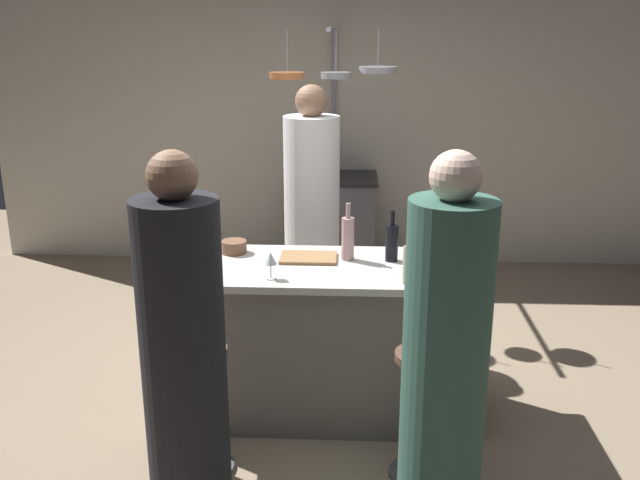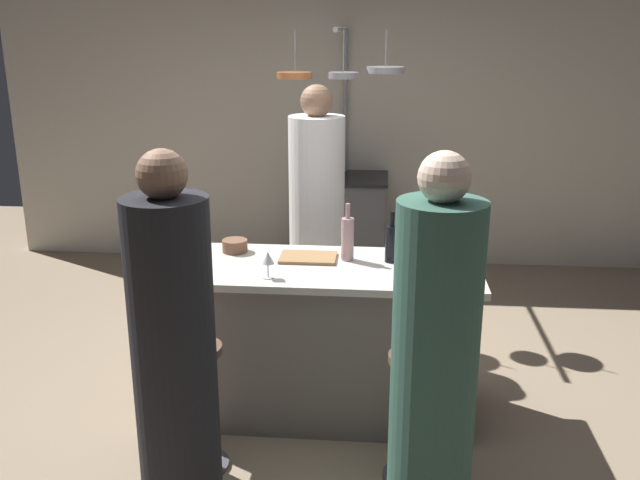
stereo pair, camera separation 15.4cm
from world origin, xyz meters
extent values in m
plane|color=gray|center=(0.00, 0.00, 0.00)|extent=(9.00, 9.00, 0.00)
cube|color=beige|center=(0.00, 2.85, 1.30)|extent=(6.40, 0.16, 2.60)
cube|color=slate|center=(0.00, 0.00, 0.43)|extent=(1.72, 0.66, 0.86)
cube|color=beige|center=(0.00, 0.00, 0.88)|extent=(1.80, 0.72, 0.04)
cube|color=#47474C|center=(0.00, 2.45, 0.43)|extent=(0.76, 0.60, 0.86)
cube|color=black|center=(0.00, 2.45, 0.88)|extent=(0.80, 0.64, 0.03)
cylinder|color=white|center=(-0.10, 1.00, 0.80)|extent=(0.38, 0.38, 1.60)
sphere|color=#8C664C|center=(-0.10, 1.00, 1.70)|extent=(0.22, 0.22, 0.22)
cylinder|color=#4C4C51|center=(-0.54, -0.62, 0.01)|extent=(0.28, 0.28, 0.02)
cylinder|color=#4C4C51|center=(-0.54, -0.62, 0.33)|extent=(0.06, 0.06, 0.62)
cylinder|color=brown|center=(-0.54, -0.62, 0.66)|extent=(0.26, 0.26, 0.04)
cylinder|color=black|center=(-0.53, -1.00, 0.76)|extent=(0.36, 0.36, 1.52)
sphere|color=#8C664C|center=(-0.53, -1.00, 1.61)|extent=(0.21, 0.21, 0.21)
cylinder|color=#4C4C51|center=(0.52, -0.62, 0.01)|extent=(0.28, 0.28, 0.02)
cylinder|color=#4C4C51|center=(0.52, -0.62, 0.33)|extent=(0.06, 0.06, 0.62)
cylinder|color=brown|center=(0.52, -0.62, 0.66)|extent=(0.26, 0.26, 0.04)
cylinder|color=#33594C|center=(0.58, -0.99, 0.76)|extent=(0.36, 0.36, 1.52)
sphere|color=beige|center=(0.58, -0.99, 1.61)|extent=(0.21, 0.21, 0.21)
cylinder|color=gray|center=(0.00, 2.70, 1.07)|extent=(0.04, 0.04, 2.15)
cylinder|color=gray|center=(0.00, 2.01, 2.15)|extent=(0.04, 1.37, 0.04)
cylinder|color=#B26638|center=(-0.30, 1.44, 1.84)|extent=(0.25, 0.25, 0.04)
cylinder|color=gray|center=(-0.30, 1.48, 1.99)|extent=(0.01, 0.01, 0.31)
cylinder|color=gray|center=(0.05, 1.52, 1.83)|extent=(0.22, 0.22, 0.04)
cylinder|color=gray|center=(0.05, 1.48, 1.99)|extent=(0.01, 0.01, 0.32)
cylinder|color=gray|center=(0.35, 1.51, 1.87)|extent=(0.27, 0.27, 0.04)
cylinder|color=gray|center=(0.35, 1.48, 2.01)|extent=(0.01, 0.01, 0.28)
cube|color=#997047|center=(-0.06, 0.10, 0.91)|extent=(0.32, 0.22, 0.02)
cylinder|color=#382319|center=(0.64, -0.06, 1.01)|extent=(0.05, 0.05, 0.21)
cylinder|color=#B78C8E|center=(0.16, 0.11, 1.02)|extent=(0.07, 0.07, 0.24)
cylinder|color=#B78C8E|center=(0.16, 0.11, 1.19)|extent=(0.03, 0.03, 0.08)
cylinder|color=gray|center=(0.48, -0.27, 1.00)|extent=(0.07, 0.07, 0.20)
cylinder|color=gray|center=(0.48, -0.27, 1.14)|extent=(0.03, 0.03, 0.08)
cylinder|color=#193D23|center=(-0.81, -0.06, 1.01)|extent=(0.07, 0.07, 0.22)
cylinder|color=#193D23|center=(-0.81, -0.06, 1.16)|extent=(0.03, 0.03, 0.08)
cylinder|color=black|center=(0.41, 0.10, 1.00)|extent=(0.07, 0.07, 0.21)
cylinder|color=black|center=(0.41, 0.10, 1.15)|extent=(0.03, 0.03, 0.08)
cylinder|color=silver|center=(0.60, -0.12, 0.90)|extent=(0.06, 0.06, 0.01)
cylinder|color=silver|center=(0.60, -0.12, 0.94)|extent=(0.01, 0.01, 0.07)
cone|color=silver|center=(0.60, -0.12, 1.01)|extent=(0.07, 0.07, 0.06)
cylinder|color=silver|center=(-0.24, -0.23, 0.90)|extent=(0.06, 0.06, 0.01)
cylinder|color=silver|center=(-0.24, -0.23, 0.94)|extent=(0.01, 0.01, 0.07)
cone|color=silver|center=(-0.24, -0.23, 1.01)|extent=(0.07, 0.07, 0.06)
cylinder|color=#334C6B|center=(0.71, 0.17, 0.94)|extent=(0.18, 0.18, 0.08)
cylinder|color=brown|center=(-0.51, 0.20, 0.94)|extent=(0.15, 0.15, 0.07)
camera|label=1|loc=(0.18, -3.65, 2.17)|focal=39.03mm
camera|label=2|loc=(0.34, -3.64, 2.17)|focal=39.03mm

